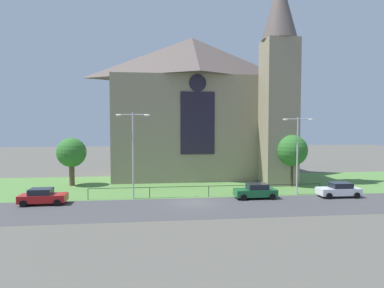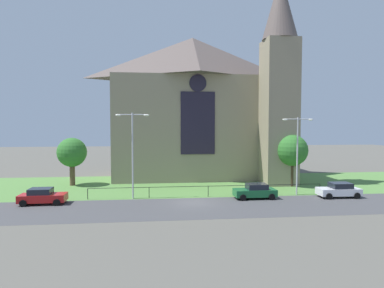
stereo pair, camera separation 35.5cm
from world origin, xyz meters
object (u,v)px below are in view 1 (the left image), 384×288
(church_building, at_px, (198,105))
(tree_left_far, at_px, (71,153))
(parked_car_red, at_px, (43,197))
(parked_car_green, at_px, (256,191))
(streetlamp_near, at_px, (133,145))
(streetlamp_far, at_px, (297,146))
(parked_car_white, at_px, (339,190))
(tree_right_near, at_px, (292,150))

(church_building, bearing_deg, tree_left_far, -161.15)
(parked_car_red, xyz_separation_m, parked_car_green, (20.62, 0.19, 0.00))
(church_building, bearing_deg, streetlamp_near, -121.05)
(church_building, xyz_separation_m, streetlamp_far, (8.78, -14.11, -5.01))
(tree_left_far, height_order, parked_car_green, tree_left_far)
(parked_car_green, xyz_separation_m, parked_car_white, (8.76, -0.38, 0.00))
(streetlamp_near, bearing_deg, parked_car_white, -4.65)
(tree_left_far, xyz_separation_m, parked_car_white, (28.99, -10.22, -3.29))
(streetlamp_near, height_order, parked_car_white, streetlamp_near)
(parked_car_red, bearing_deg, parked_car_green, -0.52)
(streetlamp_near, xyz_separation_m, streetlamp_far, (17.27, 0.00, -0.22))
(tree_left_far, relative_size, streetlamp_near, 0.68)
(streetlamp_far, xyz_separation_m, parked_car_white, (3.80, -1.72, -4.52))
(tree_left_far, relative_size, parked_car_green, 1.39)
(tree_right_near, relative_size, parked_car_red, 1.49)
(church_building, bearing_deg, streetlamp_far, -58.12)
(streetlamp_near, relative_size, parked_car_red, 2.05)
(tree_left_far, height_order, parked_car_white, tree_left_far)
(church_building, bearing_deg, parked_car_red, -137.07)
(tree_right_near, height_order, parked_car_red, tree_right_near)
(parked_car_white, bearing_deg, tree_left_far, -18.08)
(parked_car_green, bearing_deg, tree_left_far, -26.65)
(streetlamp_near, xyz_separation_m, parked_car_white, (21.07, -1.72, -4.74))
(tree_left_far, distance_m, streetlamp_near, 11.72)
(streetlamp_near, height_order, parked_car_green, streetlamp_near)
(church_building, distance_m, parked_car_red, 24.86)
(streetlamp_far, height_order, parked_car_white, streetlamp_far)
(tree_right_near, relative_size, parked_car_white, 1.48)
(tree_left_far, xyz_separation_m, streetlamp_far, (25.20, -8.50, 1.23))
(church_building, height_order, parked_car_green, church_building)
(tree_left_far, distance_m, tree_right_near, 26.92)
(tree_right_near, distance_m, parked_car_white, 7.87)
(streetlamp_far, relative_size, parked_car_red, 1.95)
(tree_left_far, relative_size, streetlamp_far, 0.71)
(tree_left_far, bearing_deg, parked_car_green, -25.93)
(tree_right_near, xyz_separation_m, parked_car_green, (-6.43, -6.21, -3.62))
(tree_right_near, relative_size, streetlamp_far, 0.76)
(church_building, relative_size, streetlamp_far, 3.14)
(streetlamp_far, bearing_deg, tree_left_far, 161.35)
(parked_car_red, bearing_deg, tree_left_far, 86.73)
(tree_left_far, relative_size, parked_car_white, 1.39)
(streetlamp_near, height_order, parked_car_red, streetlamp_near)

